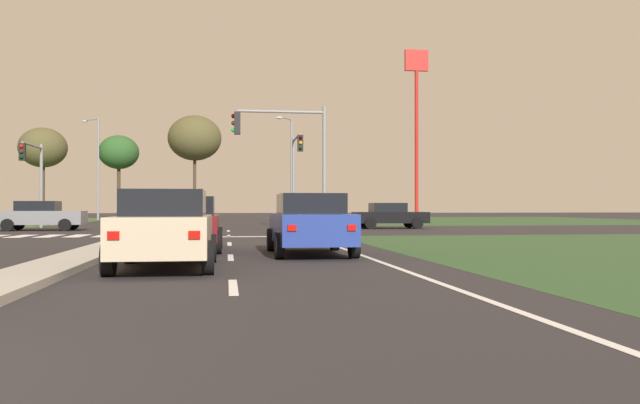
# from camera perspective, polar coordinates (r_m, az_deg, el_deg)

# --- Properties ---
(ground_plane) EXTENTS (200.00, 200.00, 0.00)m
(ground_plane) POSITION_cam_1_polar(r_m,az_deg,el_deg) (34.80, -13.75, -2.48)
(ground_plane) COLOR #282628
(grass_verge_far_right) EXTENTS (35.00, 35.00, 0.01)m
(grass_verge_far_right) POSITION_cam_1_polar(r_m,az_deg,el_deg) (63.12, 12.36, -1.55)
(grass_verge_far_right) COLOR #2D4C28
(grass_verge_far_right) RESTS_ON ground
(median_island_near) EXTENTS (1.20, 22.00, 0.14)m
(median_island_near) POSITION_cam_1_polar(r_m,az_deg,el_deg) (16.02, -20.42, -4.64)
(median_island_near) COLOR #ADA89E
(median_island_near) RESTS_ON ground
(median_island_far) EXTENTS (1.20, 36.00, 0.14)m
(median_island_far) POSITION_cam_1_polar(r_m,az_deg,el_deg) (59.72, -11.41, -1.55)
(median_island_far) COLOR gray
(median_island_far) RESTS_ON ground
(lane_dash_near) EXTENTS (0.14, 2.00, 0.01)m
(lane_dash_near) POSITION_cam_1_polar(r_m,az_deg,el_deg) (10.38, -7.57, -7.33)
(lane_dash_near) COLOR silver
(lane_dash_near) RESTS_ON ground
(lane_dash_second) EXTENTS (0.14, 2.00, 0.01)m
(lane_dash_second) POSITION_cam_1_polar(r_m,az_deg,el_deg) (16.36, -7.78, -4.80)
(lane_dash_second) COLOR silver
(lane_dash_second) RESTS_ON ground
(lane_dash_third) EXTENTS (0.14, 2.00, 0.01)m
(lane_dash_third) POSITION_cam_1_polar(r_m,az_deg,el_deg) (22.34, -7.88, -3.62)
(lane_dash_third) COLOR silver
(lane_dash_third) RESTS_ON ground
(lane_dash_fourth) EXTENTS (0.14, 2.00, 0.01)m
(lane_dash_fourth) POSITION_cam_1_polar(r_m,az_deg,el_deg) (28.34, -7.94, -2.95)
(lane_dash_fourth) COLOR silver
(lane_dash_fourth) RESTS_ON ground
(lane_dash_fifth) EXTENTS (0.14, 2.00, 0.01)m
(lane_dash_fifth) POSITION_cam_1_polar(r_m,az_deg,el_deg) (34.33, -7.97, -2.50)
(lane_dash_fifth) COLOR silver
(lane_dash_fifth) RESTS_ON ground
(edge_line_right) EXTENTS (0.14, 24.00, 0.01)m
(edge_line_right) POSITION_cam_1_polar(r_m,az_deg,el_deg) (17.01, 3.61, -4.63)
(edge_line_right) COLOR silver
(edge_line_right) RESTS_ON ground
(stop_bar_near) EXTENTS (6.40, 0.50, 0.01)m
(stop_bar_near) POSITION_cam_1_polar(r_m,az_deg,el_deg) (27.64, -7.31, -3.01)
(stop_bar_near) COLOR silver
(stop_bar_near) RESTS_ON ground
(crosswalk_bar_second) EXTENTS (0.70, 2.80, 0.01)m
(crosswalk_bar_second) POSITION_cam_1_polar(r_m,az_deg,el_deg) (30.68, -24.53, -2.72)
(crosswalk_bar_second) COLOR silver
(crosswalk_bar_second) RESTS_ON ground
(crosswalk_bar_third) EXTENTS (0.70, 2.80, 0.01)m
(crosswalk_bar_third) POSITION_cam_1_polar(r_m,az_deg,el_deg) (30.38, -22.45, -2.75)
(crosswalk_bar_third) COLOR silver
(crosswalk_bar_third) RESTS_ON ground
(crosswalk_bar_fourth) EXTENTS (0.70, 2.80, 0.01)m
(crosswalk_bar_fourth) POSITION_cam_1_polar(r_m,az_deg,el_deg) (30.11, -20.33, -2.77)
(crosswalk_bar_fourth) COLOR silver
(crosswalk_bar_fourth) RESTS_ON ground
(crosswalk_bar_fifth) EXTENTS (0.70, 2.80, 0.01)m
(crosswalk_bar_fifth) POSITION_cam_1_polar(r_m,az_deg,el_deg) (29.89, -18.17, -2.80)
(crosswalk_bar_fifth) COLOR silver
(crosswalk_bar_fifth) RESTS_ON ground
(crosswalk_bar_sixth) EXTENTS (0.70, 2.80, 0.01)m
(crosswalk_bar_sixth) POSITION_cam_1_polar(r_m,az_deg,el_deg) (29.72, -15.98, -2.82)
(crosswalk_bar_sixth) COLOR silver
(crosswalk_bar_sixth) RESTS_ON ground
(crosswalk_bar_seventh) EXTENTS (0.70, 2.80, 0.01)m
(crosswalk_bar_seventh) POSITION_cam_1_polar(r_m,az_deg,el_deg) (29.58, -13.77, -2.83)
(crosswalk_bar_seventh) COLOR silver
(crosswalk_bar_seventh) RESTS_ON ground
(crosswalk_bar_eighth) EXTENTS (0.70, 2.80, 0.01)m
(crosswalk_bar_eighth) POSITION_cam_1_polar(r_m,az_deg,el_deg) (29.49, -11.55, -2.84)
(crosswalk_bar_eighth) COLOR silver
(crosswalk_bar_eighth) RESTS_ON ground
(car_maroon_near) EXTENTS (2.07, 4.35, 1.54)m
(car_maroon_near) POSITION_cam_1_polar(r_m,az_deg,el_deg) (18.99, -11.64, -1.82)
(car_maroon_near) COLOR maroon
(car_maroon_near) RESTS_ON ground
(car_black_second) EXTENTS (4.28, 1.96, 1.48)m
(car_black_second) POSITION_cam_1_polar(r_m,az_deg,el_deg) (38.05, 6.08, -1.17)
(car_black_second) COLOR black
(car_black_second) RESTS_ON ground
(car_grey_third) EXTENTS (4.44, 2.01, 1.56)m
(car_grey_third) POSITION_cam_1_polar(r_m,az_deg,el_deg) (37.66, -23.13, -1.08)
(car_grey_third) COLOR slate
(car_grey_third) RESTS_ON ground
(car_blue_fifth) EXTENTS (2.05, 4.60, 1.60)m
(car_blue_fifth) POSITION_cam_1_polar(r_m,az_deg,el_deg) (17.26, -0.91, -1.88)
(car_blue_fifth) COLOR navy
(car_blue_fifth) RESTS_ON ground
(car_beige_sixth) EXTENTS (2.00, 4.29, 1.59)m
(car_beige_sixth) POSITION_cam_1_polar(r_m,az_deg,el_deg) (13.64, -13.28, -2.27)
(car_beige_sixth) COLOR #BCAD8E
(car_beige_sixth) RESTS_ON ground
(traffic_signal_near_right) EXTENTS (4.10, 0.32, 5.59)m
(traffic_signal_near_right) POSITION_cam_1_polar(r_m,az_deg,el_deg) (28.26, -2.53, 4.78)
(traffic_signal_near_right) COLOR gray
(traffic_signal_near_right) RESTS_ON ground
(traffic_signal_far_right) EXTENTS (0.32, 4.20, 5.69)m
(traffic_signal_far_right) POSITION_cam_1_polar(r_m,az_deg,el_deg) (40.04, -2.10, 3.35)
(traffic_signal_far_right) COLOR gray
(traffic_signal_far_right) RESTS_ON ground
(traffic_signal_far_left) EXTENTS (0.32, 4.04, 5.02)m
(traffic_signal_far_left) POSITION_cam_1_polar(r_m,az_deg,el_deg) (41.25, -23.62, 2.66)
(traffic_signal_far_left) COLOR gray
(traffic_signal_far_left) RESTS_ON ground
(street_lamp_third) EXTENTS (1.54, 1.99, 8.52)m
(street_lamp_third) POSITION_cam_1_polar(r_m,az_deg,el_deg) (53.78, -2.59, 3.37)
(street_lamp_third) COLOR gray
(street_lamp_third) RESTS_ON ground
(street_lamp_fourth) EXTENTS (1.81, 1.26, 9.73)m
(street_lamp_fourth) POSITION_cam_1_polar(r_m,az_deg,el_deg) (66.13, -18.83, 3.19)
(street_lamp_fourth) COLOR gray
(street_lamp_fourth) RESTS_ON ground
(pedestrian_at_median) EXTENTS (0.34, 0.34, 1.72)m
(pedestrian_at_median) POSITION_cam_1_polar(r_m,az_deg,el_deg) (43.01, -12.28, -0.51)
(pedestrian_at_median) COLOR maroon
(pedestrian_at_median) RESTS_ON median_island_far
(fastfood_pole_sign) EXTENTS (1.80, 0.40, 13.21)m
(fastfood_pole_sign) POSITION_cam_1_polar(r_m,az_deg,el_deg) (51.04, 8.38, 8.89)
(fastfood_pole_sign) COLOR red
(fastfood_pole_sign) RESTS_ON ground
(treeline_second) EXTENTS (4.73, 4.73, 9.26)m
(treeline_second) POSITION_cam_1_polar(r_m,az_deg,el_deg) (72.01, -22.96, 4.35)
(treeline_second) COLOR #423323
(treeline_second) RESTS_ON ground
(treeline_third) EXTENTS (4.10, 4.10, 8.64)m
(treeline_third) POSITION_cam_1_polar(r_m,az_deg,el_deg) (70.92, -17.10, 4.12)
(treeline_third) COLOR #423323
(treeline_third) RESTS_ON ground
(treeline_fourth) EXTENTS (5.44, 5.44, 10.61)m
(treeline_fourth) POSITION_cam_1_polar(r_m,az_deg,el_deg) (68.57, -10.84, 5.46)
(treeline_fourth) COLOR #423323
(treeline_fourth) RESTS_ON ground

